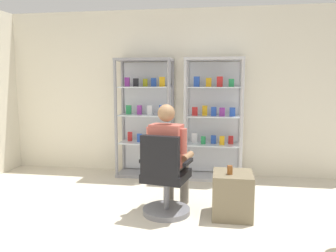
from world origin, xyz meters
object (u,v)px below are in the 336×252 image
display_cabinet_right (213,118)px  display_cabinet_left (146,117)px  tea_glass (230,170)px  seated_shopkeeper (169,152)px  office_chair (165,182)px  storage_crate (232,195)px

display_cabinet_right → display_cabinet_left: bearing=179.9°
tea_glass → display_cabinet_left: bearing=129.7°
display_cabinet_left → seated_shopkeeper: bearing=-67.1°
display_cabinet_left → seated_shopkeeper: (0.63, -1.49, -0.25)m
display_cabinet_right → office_chair: bearing=-106.9°
storage_crate → tea_glass: (-0.04, -0.06, 0.31)m
display_cabinet_left → tea_glass: 2.13m
display_cabinet_right → tea_glass: (0.23, -1.61, -0.40)m
office_chair → tea_glass: (0.73, 0.04, 0.17)m
seated_shopkeeper → display_cabinet_right: bearing=72.4°
display_cabinet_right → office_chair: (-0.50, -1.65, -0.57)m
storage_crate → tea_glass: size_ratio=5.15×
display_cabinet_left → display_cabinet_right: bearing=-0.1°
tea_glass → office_chair: bearing=-177.0°
display_cabinet_right → tea_glass: size_ratio=19.08×
display_cabinet_left → storage_crate: (1.37, -1.55, -0.71)m
storage_crate → tea_glass: bearing=-121.5°
display_cabinet_right → office_chair: display_cabinet_right is taller
display_cabinet_right → seated_shopkeeper: display_cabinet_right is taller
display_cabinet_left → office_chair: size_ratio=1.98×
seated_shopkeeper → storage_crate: size_ratio=2.52×
office_chair → storage_crate: 0.79m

